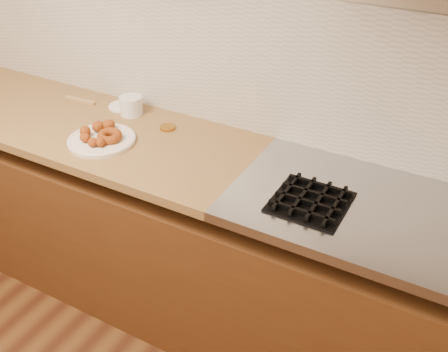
{
  "coord_description": "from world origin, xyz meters",
  "views": [
    {
      "loc": [
        1.25,
        0.16,
        2.0
      ],
      "look_at": [
        0.47,
        1.57,
        0.93
      ],
      "focal_mm": 42.0,
      "sensor_mm": 36.0,
      "label": 1
    }
  ],
  "objects": [
    {
      "name": "burner_grates",
      "position": [
        1.13,
        1.61,
        0.91
      ],
      "size": [
        0.91,
        0.26,
        0.03
      ],
      "color": "black",
      "rests_on": "stovetop"
    },
    {
      "name": "backsplash",
      "position": [
        0.0,
        1.99,
        1.2
      ],
      "size": [
        3.6,
        0.02,
        0.6
      ],
      "primitive_type": "cube",
      "color": "#B8B2A4",
      "rests_on": "wall_back"
    },
    {
      "name": "tub_lid",
      "position": [
        -0.26,
        1.9,
        0.9
      ],
      "size": [
        0.18,
        0.18,
        0.01
      ],
      "primitive_type": "cylinder",
      "rotation": [
        0.0,
        0.0,
        0.43
      ],
      "color": "white",
      "rests_on": "butcher_block"
    },
    {
      "name": "donut_plate",
      "position": [
        -0.13,
        1.59,
        0.91
      ],
      "size": [
        0.28,
        0.28,
        0.02
      ],
      "primitive_type": "cylinder",
      "color": "silver",
      "rests_on": "butcher_block"
    },
    {
      "name": "wooden_utensil",
      "position": [
        -0.48,
        1.85,
        0.91
      ],
      "size": [
        0.17,
        0.03,
        0.01
      ],
      "primitive_type": "cube",
      "rotation": [
        0.0,
        0.0,
        0.04
      ],
      "color": "#A17F49",
      "rests_on": "butcher_block"
    },
    {
      "name": "fried_dough_chunks",
      "position": [
        -0.16,
        1.6,
        0.94
      ],
      "size": [
        0.17,
        0.21,
        0.05
      ],
      "color": "brown",
      "rests_on": "donut_plate"
    },
    {
      "name": "wall_back",
      "position": [
        0.0,
        2.0,
        1.35
      ],
      "size": [
        4.0,
        0.02,
        2.7
      ],
      "primitive_type": "cube",
      "color": "tan",
      "rests_on": "ground"
    },
    {
      "name": "plastic_tub",
      "position": [
        -0.18,
        1.86,
        0.94
      ],
      "size": [
        0.11,
        0.11,
        0.09
      ],
      "primitive_type": "cylinder",
      "rotation": [
        0.0,
        0.0,
        0.05
      ],
      "color": "silver",
      "rests_on": "butcher_block"
    },
    {
      "name": "stovetop",
      "position": [
        1.15,
        1.69,
        0.88
      ],
      "size": [
        1.3,
        0.62,
        0.04
      ],
      "primitive_type": "cube",
      "color": "#9EA0A5",
      "rests_on": "base_cabinet"
    },
    {
      "name": "ring_donut",
      "position": [
        -0.09,
        1.6,
        0.93
      ],
      "size": [
        0.15,
        0.15,
        0.05
      ],
      "primitive_type": "torus",
      "rotation": [
        0.1,
        0.0,
        0.58
      ],
      "color": "brown",
      "rests_on": "donut_plate"
    },
    {
      "name": "butcher_block",
      "position": [
        -0.65,
        1.69,
        0.88
      ],
      "size": [
        2.3,
        0.62,
        0.04
      ],
      "primitive_type": "cube",
      "color": "olive",
      "rests_on": "base_cabinet"
    },
    {
      "name": "brass_jar_lid",
      "position": [
        0.05,
        1.82,
        0.91
      ],
      "size": [
        0.08,
        0.08,
        0.01
      ],
      "primitive_type": "cylinder",
      "rotation": [
        0.0,
        0.0,
        -0.16
      ],
      "color": "#A87025",
      "rests_on": "butcher_block"
    },
    {
      "name": "base_cabinet",
      "position": [
        0.0,
        1.69,
        0.39
      ],
      "size": [
        3.6,
        0.6,
        0.77
      ],
      "primitive_type": "cube",
      "color": "#4D2D12",
      "rests_on": "floor"
    }
  ]
}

